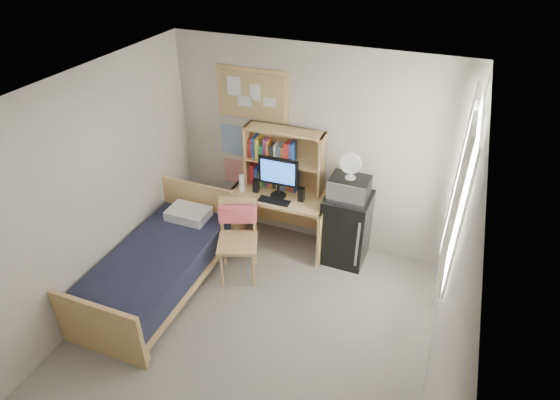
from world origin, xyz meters
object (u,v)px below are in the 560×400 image
at_px(bed, 158,271).
at_px(monitor, 278,177).
at_px(desk, 280,219).
at_px(microwave, 349,188).
at_px(mini_fridge, 346,228).
at_px(speaker_right, 301,194).
at_px(desk_chair, 238,242).
at_px(desk_fan, 351,166).
at_px(speaker_left, 256,186).
at_px(bulletin_board, 252,94).

xyz_separation_m(bed, monitor, (0.99, 1.28, 0.78)).
bearing_deg(desk, microwave, 0.59).
xyz_separation_m(mini_fridge, speaker_right, (-0.57, -0.10, 0.42)).
xyz_separation_m(desk_chair, bed, (-0.76, -0.57, -0.23)).
xyz_separation_m(microwave, desk_fan, (0.00, 0.00, 0.29)).
bearing_deg(desk_fan, speaker_left, -175.04).
height_order(desk, monitor, monitor).
bearing_deg(speaker_right, desk_fan, 6.89).
bearing_deg(desk_fan, desk_chair, -143.55).
xyz_separation_m(desk_chair, speaker_right, (0.53, 0.72, 0.37)).
height_order(mini_fridge, speaker_right, speaker_right).
xyz_separation_m(monitor, desk_fan, (0.87, 0.08, 0.28)).
height_order(desk, mini_fridge, mini_fridge).
relative_size(bulletin_board, monitor, 1.76).
bearing_deg(monitor, bed, -128.71).
distance_m(mini_fridge, desk_fan, 0.88).
height_order(mini_fridge, speaker_left, speaker_left).
xyz_separation_m(desk, desk_chair, (-0.23, -0.77, 0.11)).
height_order(mini_fridge, desk_fan, desk_fan).
distance_m(mini_fridge, bed, 2.33).
xyz_separation_m(desk, microwave, (0.87, 0.02, 0.66)).
relative_size(desk_chair, speaker_left, 5.86).
height_order(desk, speaker_left, speaker_left).
distance_m(bed, monitor, 1.80).
bearing_deg(bed, desk, 53.06).
distance_m(desk, speaker_right, 0.57).
height_order(bulletin_board, monitor, bulletin_board).
relative_size(mini_fridge, desk_fan, 2.99).
relative_size(bed, speaker_left, 11.47).
bearing_deg(bulletin_board, desk_fan, -12.24).
relative_size(desk_chair, bed, 0.51).
bearing_deg(speaker_right, microwave, 6.89).
distance_m(speaker_right, microwave, 0.60).
height_order(bulletin_board, mini_fridge, bulletin_board).
relative_size(monitor, speaker_right, 2.98).
xyz_separation_m(desk_chair, monitor, (0.23, 0.71, 0.55)).
height_order(mini_fridge, monitor, monitor).
bearing_deg(microwave, desk_fan, 0.00).
height_order(bulletin_board, desk_chair, bulletin_board).
height_order(desk_chair, bed, desk_chair).
height_order(bulletin_board, desk, bulletin_board).
bearing_deg(desk, mini_fridge, 1.91).
bearing_deg(monitor, desk, 90.00).
distance_m(desk_chair, microwave, 1.47).
bearing_deg(microwave, speaker_left, -175.04).
distance_m(desk, microwave, 1.09).
relative_size(mini_fridge, speaker_left, 5.33).
bearing_deg(bulletin_board, monitor, -37.71).
xyz_separation_m(desk, desk_fan, (0.87, 0.02, 0.95)).
relative_size(speaker_left, desk_fan, 0.56).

